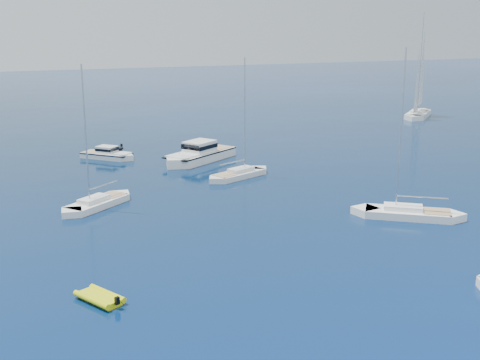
# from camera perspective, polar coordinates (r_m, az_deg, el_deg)

# --- Properties ---
(ground) EXTENTS (400.00, 400.00, 0.00)m
(ground) POSITION_cam_1_polar(r_m,az_deg,el_deg) (40.33, 15.35, -9.39)
(ground) COLOR navy
(ground) RESTS_ON ground
(motor_cruiser_distant) EXTENTS (11.74, 9.28, 3.06)m
(motor_cruiser_distant) POSITION_cam_1_polar(r_m,az_deg,el_deg) (73.42, -3.85, 1.76)
(motor_cruiser_distant) COLOR white
(motor_cruiser_distant) RESTS_ON ground
(motor_cruiser_horizon) EXTENTS (6.80, 6.90, 1.95)m
(motor_cruiser_horizon) POSITION_cam_1_polar(r_m,az_deg,el_deg) (76.33, -12.09, 1.96)
(motor_cruiser_horizon) COLOR silver
(motor_cruiser_horizon) RESTS_ON ground
(sailboat_mid_r) EXTENTS (9.50, 7.98, 14.57)m
(sailboat_mid_r) POSITION_cam_1_polar(r_m,az_deg,el_deg) (53.85, 15.23, -3.36)
(sailboat_mid_r) COLOR white
(sailboat_mid_r) RESTS_ON ground
(sailboat_mid_l) EXTENTS (8.50, 7.24, 13.10)m
(sailboat_mid_l) POSITION_cam_1_polar(r_m,az_deg,el_deg) (56.40, -13.08, -2.43)
(sailboat_mid_l) COLOR white
(sailboat_mid_l) RESTS_ON ground
(sailboat_centre) EXTENTS (9.06, 5.43, 13.00)m
(sailboat_centre) POSITION_cam_1_polar(r_m,az_deg,el_deg) (65.47, -0.12, 0.26)
(sailboat_centre) COLOR silver
(sailboat_centre) RESTS_ON ground
(sailboat_sails_far) EXTENTS (11.48, 10.78, 18.40)m
(sailboat_sails_far) POSITION_cam_1_polar(r_m,az_deg,el_deg) (113.08, 16.14, 5.64)
(sailboat_sails_far) COLOR white
(sailboat_sails_far) RESTS_ON ground
(tender_yellow) EXTENTS (3.09, 3.71, 0.95)m
(tender_yellow) POSITION_cam_1_polar(r_m,az_deg,el_deg) (37.80, -12.85, -10.88)
(tender_yellow) COLOR #CDD60C
(tender_yellow) RESTS_ON ground
(tender_grey_far) EXTENTS (3.72, 2.52, 0.95)m
(tender_grey_far) POSITION_cam_1_polar(r_m,az_deg,el_deg) (80.98, -12.01, 2.66)
(tender_grey_far) COLOR black
(tender_grey_far) RESTS_ON ground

